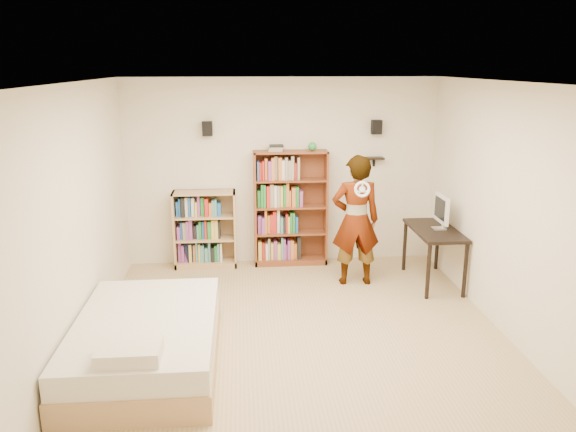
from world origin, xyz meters
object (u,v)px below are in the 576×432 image
at_px(low_bookshelf, 205,229).
at_px(computer_desk, 433,256).
at_px(daybed, 146,336).
at_px(person, 356,220).
at_px(tall_bookshelf, 291,208).

bearing_deg(low_bookshelf, computer_desk, -16.75).
height_order(daybed, person, person).
relative_size(tall_bookshelf, person, 0.96).
xyz_separation_m(tall_bookshelf, person, (0.79, -0.85, 0.04)).
bearing_deg(person, low_bookshelf, -21.63).
bearing_deg(tall_bookshelf, computer_desk, -27.10).
height_order(tall_bookshelf, computer_desk, tall_bookshelf).
distance_m(tall_bookshelf, daybed, 3.29).
bearing_deg(tall_bookshelf, daybed, -120.83).
height_order(tall_bookshelf, low_bookshelf, tall_bookshelf).
distance_m(low_bookshelf, daybed, 2.82).
bearing_deg(person, tall_bookshelf, -46.38).
relative_size(low_bookshelf, daybed, 0.54).
xyz_separation_m(low_bookshelf, computer_desk, (3.08, -0.93, -0.18)).
bearing_deg(low_bookshelf, tall_bookshelf, 0.58).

